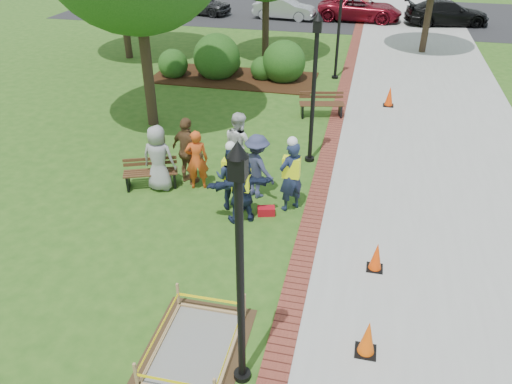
% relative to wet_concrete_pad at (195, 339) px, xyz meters
% --- Properties ---
extents(ground, '(100.00, 100.00, 0.00)m').
position_rel_wet_concrete_pad_xyz_m(ground, '(-0.31, 2.62, -0.23)').
color(ground, '#285116').
rests_on(ground, ground).
extents(sidewalk, '(6.00, 60.00, 0.02)m').
position_rel_wet_concrete_pad_xyz_m(sidewalk, '(4.69, 12.62, -0.22)').
color(sidewalk, '#9E9E99').
rests_on(sidewalk, ground).
extents(brick_edging, '(0.50, 60.00, 0.03)m').
position_rel_wet_concrete_pad_xyz_m(brick_edging, '(1.44, 12.62, -0.22)').
color(brick_edging, maroon).
rests_on(brick_edging, ground).
extents(mulch_bed, '(7.00, 3.00, 0.05)m').
position_rel_wet_concrete_pad_xyz_m(mulch_bed, '(-3.31, 14.62, -0.21)').
color(mulch_bed, '#381E0F').
rests_on(mulch_bed, ground).
extents(parking_lot, '(36.00, 12.00, 0.01)m').
position_rel_wet_concrete_pad_xyz_m(parking_lot, '(-0.31, 29.62, -0.23)').
color(parking_lot, black).
rests_on(parking_lot, ground).
extents(wet_concrete_pad, '(1.72, 2.31, 0.55)m').
position_rel_wet_concrete_pad_xyz_m(wet_concrete_pad, '(0.00, 0.00, 0.00)').
color(wet_concrete_pad, '#47331E').
rests_on(wet_concrete_pad, ground).
extents(bench_near, '(1.50, 0.95, 0.77)m').
position_rel_wet_concrete_pad_xyz_m(bench_near, '(-3.01, 5.10, 0.01)').
color(bench_near, brown).
rests_on(bench_near, ground).
extents(bench_far, '(1.64, 0.85, 0.84)m').
position_rel_wet_concrete_pad_xyz_m(bench_far, '(0.87, 11.14, 0.04)').
color(bench_far, '#4E321B').
rests_on(bench_far, ground).
extents(cone_front, '(0.37, 0.37, 0.73)m').
position_rel_wet_concrete_pad_xyz_m(cone_front, '(2.89, 0.59, 0.12)').
color(cone_front, black).
rests_on(cone_front, ground).
extents(cone_back, '(0.34, 0.34, 0.67)m').
position_rel_wet_concrete_pad_xyz_m(cone_back, '(2.98, 2.91, 0.09)').
color(cone_back, black).
rests_on(cone_back, ground).
extents(cone_far, '(0.39, 0.39, 0.76)m').
position_rel_wet_concrete_pad_xyz_m(cone_far, '(3.21, 12.72, 0.13)').
color(cone_far, black).
rests_on(cone_far, ground).
extents(toolbox, '(0.47, 0.34, 0.21)m').
position_rel_wet_concrete_pad_xyz_m(toolbox, '(0.30, 4.44, -0.13)').
color(toolbox, '#A40C17').
rests_on(toolbox, ground).
extents(lamp_near, '(0.28, 0.28, 4.26)m').
position_rel_wet_concrete_pad_xyz_m(lamp_near, '(0.94, -0.38, 2.25)').
color(lamp_near, black).
rests_on(lamp_near, ground).
extents(lamp_mid, '(0.28, 0.28, 4.26)m').
position_rel_wet_concrete_pad_xyz_m(lamp_mid, '(0.94, 7.62, 2.25)').
color(lamp_mid, black).
rests_on(lamp_mid, ground).
extents(lamp_far, '(0.28, 0.28, 4.26)m').
position_rel_wet_concrete_pad_xyz_m(lamp_far, '(0.94, 15.62, 2.25)').
color(lamp_far, black).
rests_on(lamp_far, ground).
extents(shrub_a, '(1.28, 1.28, 1.28)m').
position_rel_wet_concrete_pad_xyz_m(shrub_a, '(-5.93, 14.27, -0.23)').
color(shrub_a, '#164213').
rests_on(shrub_a, ground).
extents(shrub_b, '(2.00, 2.00, 2.00)m').
position_rel_wet_concrete_pad_xyz_m(shrub_b, '(-4.07, 14.66, -0.23)').
color(shrub_b, '#164213').
rests_on(shrub_b, ground).
extents(shrub_c, '(1.04, 1.04, 1.04)m').
position_rel_wet_concrete_pad_xyz_m(shrub_c, '(-2.08, 14.80, -0.23)').
color(shrub_c, '#164213').
rests_on(shrub_c, ground).
extents(shrub_d, '(1.82, 1.82, 1.82)m').
position_rel_wet_concrete_pad_xyz_m(shrub_d, '(-1.18, 14.85, -0.23)').
color(shrub_d, '#164213').
rests_on(shrub_d, ground).
extents(shrub_e, '(0.96, 0.96, 0.96)m').
position_rel_wet_concrete_pad_xyz_m(shrub_e, '(-3.74, 15.53, -0.23)').
color(shrub_e, '#164213').
rests_on(shrub_e, ground).
extents(casual_person_a, '(0.58, 0.38, 1.79)m').
position_rel_wet_concrete_pad_xyz_m(casual_person_a, '(-2.72, 5.08, 0.66)').
color(casual_person_a, gray).
rests_on(casual_person_a, ground).
extents(casual_person_b, '(0.61, 0.49, 1.65)m').
position_rel_wet_concrete_pad_xyz_m(casual_person_b, '(-1.77, 5.36, 0.59)').
color(casual_person_b, '#D14918').
rests_on(casual_person_b, ground).
extents(casual_person_c, '(0.70, 0.69, 1.86)m').
position_rel_wet_concrete_pad_xyz_m(casual_person_c, '(-0.86, 6.29, 0.70)').
color(casual_person_c, silver).
rests_on(casual_person_c, ground).
extents(casual_person_d, '(0.71, 0.61, 1.88)m').
position_rel_wet_concrete_pad_xyz_m(casual_person_d, '(-2.08, 5.57, 0.70)').
color(casual_person_d, brown).
rests_on(casual_person_d, ground).
extents(casual_person_e, '(0.65, 0.60, 1.72)m').
position_rel_wet_concrete_pad_xyz_m(casual_person_e, '(-0.12, 5.30, 0.63)').
color(casual_person_e, '#323758').
rests_on(casual_person_e, ground).
extents(hivis_worker_a, '(0.65, 0.56, 1.88)m').
position_rel_wet_concrete_pad_xyz_m(hivis_worker_a, '(-0.23, 4.10, 0.70)').
color(hivis_worker_a, '#1A2944').
rests_on(hivis_worker_a, ground).
extents(hivis_worker_b, '(0.68, 0.68, 1.98)m').
position_rel_wet_concrete_pad_xyz_m(hivis_worker_b, '(0.82, 4.87, 0.74)').
color(hivis_worker_b, '#161F3A').
rests_on(hivis_worker_b, ground).
extents(hivis_worker_c, '(0.56, 0.38, 1.82)m').
position_rel_wet_concrete_pad_xyz_m(hivis_worker_c, '(-0.61, 4.60, 0.67)').
color(hivis_worker_c, '#17223C').
rests_on(hivis_worker_c, ground).
extents(parked_car_a, '(2.94, 5.06, 1.55)m').
position_rel_wet_concrete_pad_xyz_m(parked_car_a, '(-9.07, 27.15, -0.23)').
color(parked_car_a, '#27272A').
rests_on(parked_car_a, ground).
extents(parked_car_b, '(2.28, 4.48, 1.41)m').
position_rel_wet_concrete_pad_xyz_m(parked_car_b, '(-3.36, 26.94, -0.23)').
color(parked_car_b, '#B8B8BD').
rests_on(parked_car_b, ground).
extents(parked_car_c, '(2.26, 4.86, 1.56)m').
position_rel_wet_concrete_pad_xyz_m(parked_car_c, '(1.31, 27.56, -0.23)').
color(parked_car_c, maroon).
rests_on(parked_car_c, ground).
extents(parked_car_d, '(3.00, 5.10, 1.56)m').
position_rel_wet_concrete_pad_xyz_m(parked_car_d, '(6.51, 27.47, -0.23)').
color(parked_car_d, black).
rests_on(parked_car_d, ground).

